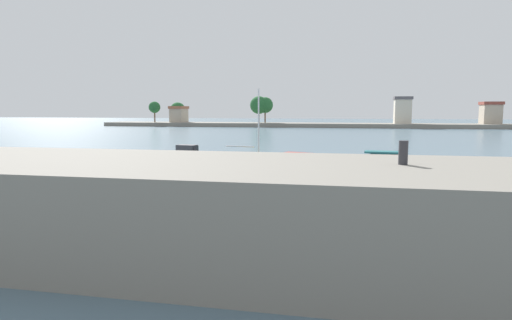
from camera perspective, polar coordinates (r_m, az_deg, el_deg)
ground_plane at (r=20.19m, az=3.83°, el=-5.56°), size 400.00×400.00×0.00m
seawall_embankment at (r=12.44m, az=-1.09°, el=-6.72°), size 64.48×6.53×2.76m
mooring_bollard at (r=12.47m, az=18.77°, el=0.93°), size 0.25×0.25×0.66m
moored_boat_0 at (r=33.66m, az=-15.42°, el=-0.01°), size 3.23×1.06×1.07m
moored_boat_1 at (r=29.71m, az=-9.44°, el=-0.45°), size 3.84×2.00×1.92m
moored_boat_2 at (r=29.15m, az=-0.26°, el=-0.78°), size 4.46×2.14×5.64m
moored_boat_3 at (r=31.72m, az=6.96°, el=-0.20°), size 5.39×3.33×1.10m
moored_boat_4 at (r=35.79m, az=16.59°, el=0.27°), size 4.06×1.89×1.00m
mooring_buoy_0 at (r=28.04m, az=22.96°, el=-2.24°), size 0.40×0.40×0.40m
mooring_buoy_1 at (r=36.92m, az=-22.90°, el=-0.24°), size 0.39×0.39×0.39m
mooring_buoy_2 at (r=37.97m, az=-19.14°, el=-0.00°), size 0.26×0.26×0.26m
mooring_buoy_3 at (r=34.37m, az=-8.18°, el=-0.37°), size 0.25×0.25×0.25m
distant_shoreline at (r=110.52m, az=9.10°, el=5.21°), size 121.01×10.14×7.83m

